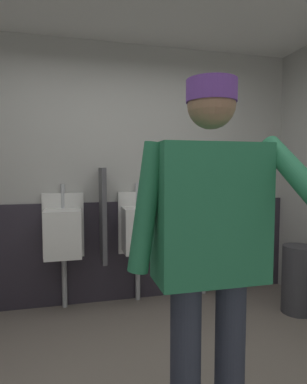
# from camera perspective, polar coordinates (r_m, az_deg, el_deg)

# --- Properties ---
(wall_back) EXTENTS (4.62, 0.12, 2.67)m
(wall_back) POSITION_cam_1_polar(r_m,az_deg,el_deg) (3.43, -7.86, 3.17)
(wall_back) COLOR #B2B2AD
(wall_back) RESTS_ON ground_plane
(wainscot_band_back) EXTENTS (4.02, 0.03, 1.05)m
(wainscot_band_back) POSITION_cam_1_polar(r_m,az_deg,el_deg) (3.46, -7.58, -10.39)
(wainscot_band_back) COLOR #2D2833
(wainscot_band_back) RESTS_ON ground_plane
(urinal_left) EXTENTS (0.40, 0.34, 1.24)m
(urinal_left) POSITION_cam_1_polar(r_m,az_deg,el_deg) (3.25, -15.69, -6.90)
(urinal_left) COLOR white
(urinal_left) RESTS_ON ground_plane
(urinal_middle) EXTENTS (0.40, 0.34, 1.24)m
(urinal_middle) POSITION_cam_1_polar(r_m,az_deg,el_deg) (3.31, -2.52, -6.53)
(urinal_middle) COLOR white
(urinal_middle) RESTS_ON ground_plane
(urinal_right) EXTENTS (0.40, 0.34, 1.24)m
(urinal_right) POSITION_cam_1_polar(r_m,az_deg,el_deg) (3.54, 9.54, -5.90)
(urinal_right) COLOR white
(urinal_right) RESTS_ON ground_plane
(privacy_divider_panel) EXTENTS (0.04, 0.40, 0.90)m
(privacy_divider_panel) POSITION_cam_1_polar(r_m,az_deg,el_deg) (3.16, -8.96, -3.92)
(privacy_divider_panel) COLOR #4C4C51
(person) EXTENTS (0.71, 0.60, 1.78)m
(person) POSITION_cam_1_polar(r_m,az_deg,el_deg) (1.48, 10.00, -9.16)
(person) COLOR #2D3342
(person) RESTS_ON ground_plane
(trash_bin) EXTENTS (0.29, 0.29, 0.65)m
(trash_bin) POSITION_cam_1_polar(r_m,az_deg,el_deg) (3.50, 24.13, -13.90)
(trash_bin) COLOR #38383D
(trash_bin) RESTS_ON ground_plane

